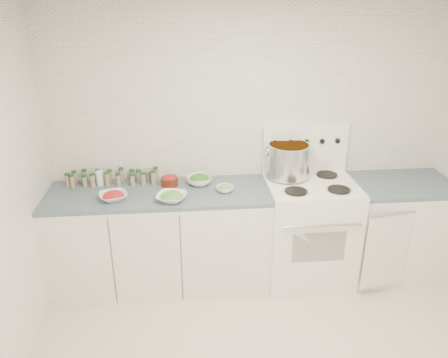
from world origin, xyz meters
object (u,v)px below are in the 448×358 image
(stove, at_px, (308,228))
(bowl_snowpea, at_px, (172,197))
(stock_pot, at_px, (288,159))
(bowl_tomato, at_px, (113,196))

(stove, bearing_deg, bowl_snowpea, -171.70)
(stock_pot, bearing_deg, stove, -39.65)
(stock_pot, height_order, bowl_snowpea, stock_pot)
(stove, bearing_deg, stock_pot, 140.35)
(stove, height_order, bowl_tomato, stove)
(bowl_snowpea, bearing_deg, stove, 8.30)
(stove, distance_m, bowl_tomato, 1.71)
(stove, distance_m, bowl_snowpea, 1.28)
(bowl_tomato, bearing_deg, stock_pot, 9.90)
(stock_pot, relative_size, bowl_snowpea, 1.38)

